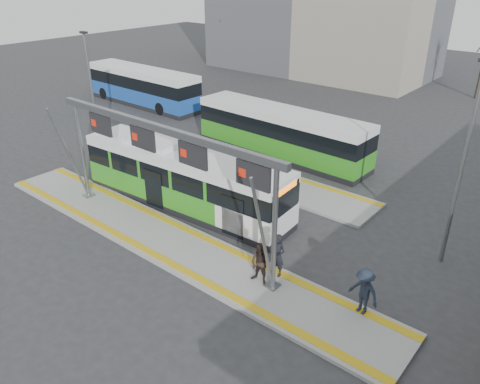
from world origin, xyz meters
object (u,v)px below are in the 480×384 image
Objects in this scene: passenger_a at (277,255)px; passenger_c at (364,292)px; hero_bus at (184,179)px; passenger_b at (261,264)px; gantry at (160,149)px.

passenger_a is 1.00× the size of passenger_c.
hero_bus is 7.51m from passenger_a.
passenger_b is 0.95× the size of passenger_c.
passenger_c is at bearing 1.33° from passenger_a.
hero_bus is at bearing 121.04° from gantry.
hero_bus is 7.57m from passenger_b.
hero_bus reaches higher than passenger_c.
passenger_b is 3.90m from passenger_c.
gantry reaches higher than passenger_b.
passenger_b is at bearing -104.52° from passenger_a.
passenger_b is (-0.21, -0.81, -0.04)m from passenger_a.
hero_bus reaches higher than passenger_b.
passenger_c is at bearing 5.29° from gantry.
gantry is 6.47m from passenger_a.
gantry is 4.30m from hero_bus.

